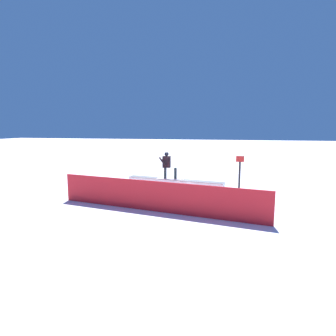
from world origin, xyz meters
TOP-DOWN VIEW (x-y plane):
  - ground_plane at (0.00, 0.00)m, footprint 120.00×120.00m
  - grind_box at (0.00, 0.00)m, footprint 5.19×1.42m
  - snowboarder at (0.37, -0.04)m, footprint 1.44×0.44m
  - safety_fence at (0.00, 3.66)m, footprint 8.68×1.62m
  - trail_marker at (-3.28, -0.34)m, footprint 0.40×0.10m

SIDE VIEW (x-z plane):
  - ground_plane at x=0.00m, z-range 0.00..0.00m
  - grind_box at x=0.00m, z-range -0.03..0.61m
  - safety_fence at x=0.00m, z-range 0.00..1.22m
  - trail_marker at x=-3.28m, z-range 0.07..1.96m
  - snowboarder at x=0.37m, z-range 0.69..2.09m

